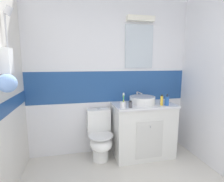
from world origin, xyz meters
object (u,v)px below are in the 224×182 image
Objects in this scene: soap_dispenser at (167,101)px; deodorant_spray_can at (162,100)px; toothbrush_cup at (123,104)px; toilet at (100,137)px; lotion_bottle_short at (130,104)px; sink_basin at (142,100)px.

deodorant_spray_can is at bearing 168.80° from soap_dispenser.
soap_dispenser is at bearing -0.25° from toothbrush_cup.
toilet is at bearing 148.71° from toothbrush_cup.
lotion_bottle_short is (-0.58, -0.01, -0.02)m from soap_dispenser.
soap_dispenser is (0.68, -0.00, 0.01)m from toothbrush_cup.
lotion_bottle_short is at bearing -178.97° from soap_dispenser.
sink_basin is at bearing 0.55° from toilet.
toothbrush_cup is 0.61m from deodorant_spray_can.
sink_basin is 2.00× the size of toothbrush_cup.
toilet is 4.53× the size of soap_dispenser.
sink_basin reaches higher than lotion_bottle_short.
deodorant_spray_can is at bearing -10.82° from toilet.
toothbrush_cup reaches higher than soap_dispenser.
soap_dispenser reaches higher than deodorant_spray_can.
toothbrush_cup is at bearing 172.85° from lotion_bottle_short.
sink_basin is 4.37× the size of lotion_bottle_short.
toilet is 0.71m from lotion_bottle_short.
toilet is 0.65m from toothbrush_cup.
soap_dispenser is at bearing 1.03° from lotion_bottle_short.
soap_dispenser reaches higher than lotion_bottle_short.
toilet is at bearing -179.45° from sink_basin.
deodorant_spray_can reaches higher than sink_basin.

